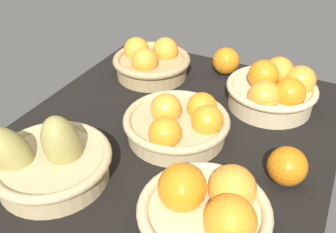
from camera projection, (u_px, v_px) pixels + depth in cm
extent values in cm
cube|color=black|center=(170.00, 139.00, 87.89)|extent=(84.00, 72.00, 3.00)
cylinder|color=#D3BC8C|center=(203.00, 221.00, 62.50)|extent=(20.16, 20.16, 5.79)
torus|color=#D3BC8C|center=(204.00, 209.00, 60.86)|extent=(22.11, 22.11, 1.95)
sphere|color=#F49E33|center=(232.00, 189.00, 62.65)|extent=(8.22, 8.22, 8.22)
sphere|color=orange|center=(230.00, 221.00, 56.79)|extent=(8.22, 8.22, 8.22)
sphere|color=orange|center=(182.00, 188.00, 61.90)|extent=(8.22, 8.22, 8.22)
cylinder|color=tan|center=(53.00, 168.00, 73.69)|extent=(21.56, 21.56, 5.06)
torus|color=tan|center=(51.00, 158.00, 72.25)|extent=(23.51, 23.51, 1.95)
ellipsoid|color=#9E934C|center=(62.00, 144.00, 72.08)|extent=(8.49, 10.21, 13.36)
ellipsoid|color=#9E934C|center=(11.00, 154.00, 71.26)|extent=(11.33, 13.86, 14.11)
cylinder|color=tan|center=(152.00, 68.00, 108.94)|extent=(20.16, 20.16, 5.09)
torus|color=tan|center=(152.00, 60.00, 107.50)|extent=(22.25, 22.25, 2.09)
sphere|color=#F49E33|center=(136.00, 50.00, 109.28)|extent=(7.33, 7.33, 7.33)
sphere|color=#F49E33|center=(165.00, 50.00, 108.79)|extent=(7.33, 7.33, 7.33)
sphere|color=#F49E33|center=(145.00, 61.00, 103.26)|extent=(7.33, 7.33, 7.33)
cylinder|color=tan|center=(176.00, 129.00, 84.85)|extent=(22.13, 22.13, 4.57)
torus|color=tan|center=(176.00, 120.00, 83.55)|extent=(24.01, 24.01, 1.88)
sphere|color=#F49E33|center=(166.00, 109.00, 83.58)|extent=(6.97, 6.97, 6.97)
sphere|color=orange|center=(165.00, 133.00, 77.18)|extent=(6.97, 6.97, 6.97)
sphere|color=orange|center=(207.00, 121.00, 80.94)|extent=(6.97, 6.97, 6.97)
sphere|color=orange|center=(202.00, 107.00, 85.68)|extent=(6.97, 6.97, 6.97)
cylinder|color=#D3BC8C|center=(270.00, 97.00, 95.26)|extent=(20.82, 20.82, 5.53)
torus|color=#D3BC8C|center=(272.00, 87.00, 93.69)|extent=(22.59, 22.59, 1.76)
sphere|color=orange|center=(264.00, 75.00, 92.79)|extent=(7.65, 7.65, 7.65)
sphere|color=orange|center=(289.00, 94.00, 88.69)|extent=(7.65, 7.65, 7.65)
sphere|color=#F49E33|center=(300.00, 81.00, 93.09)|extent=(7.65, 7.65, 7.65)
sphere|color=#F49E33|center=(279.00, 72.00, 96.26)|extent=(7.65, 7.65, 7.65)
sphere|color=#F49E33|center=(264.00, 96.00, 88.15)|extent=(7.65, 7.65, 7.65)
sphere|color=orange|center=(226.00, 61.00, 109.33)|extent=(7.85, 7.85, 7.85)
sphere|color=orange|center=(287.00, 166.00, 72.22)|extent=(7.71, 7.71, 7.71)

